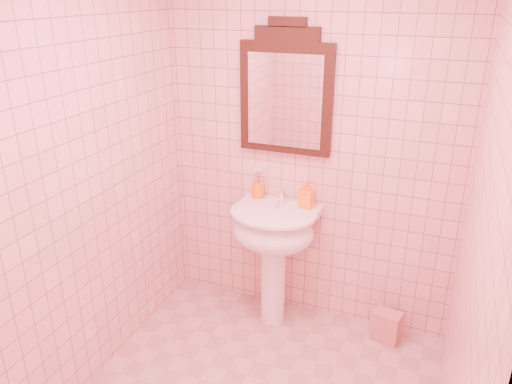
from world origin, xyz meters
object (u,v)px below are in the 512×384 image
at_px(towel, 387,326).
at_px(pedestal_sink, 273,238).
at_px(mirror, 286,93).
at_px(toothbrush_cup, 258,190).
at_px(soap_dispenser, 307,194).

bearing_deg(towel, pedestal_sink, -175.12).
bearing_deg(mirror, towel, -9.44).
xyz_separation_m(mirror, toothbrush_cup, (-0.18, -0.02, -0.69)).
relative_size(toothbrush_cup, soap_dispenser, 1.04).
distance_m(pedestal_sink, toothbrush_cup, 0.36).
relative_size(mirror, soap_dispenser, 4.41).
height_order(soap_dispenser, towel, soap_dispenser).
xyz_separation_m(toothbrush_cup, soap_dispenser, (0.37, -0.04, 0.04)).
bearing_deg(soap_dispenser, toothbrush_cup, -176.84).
relative_size(soap_dispenser, towel, 0.88).
height_order(toothbrush_cup, soap_dispenser, toothbrush_cup).
bearing_deg(towel, mirror, 170.56).
relative_size(mirror, toothbrush_cup, 4.24).
bearing_deg(soap_dispenser, towel, 2.45).
relative_size(pedestal_sink, towel, 3.91).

